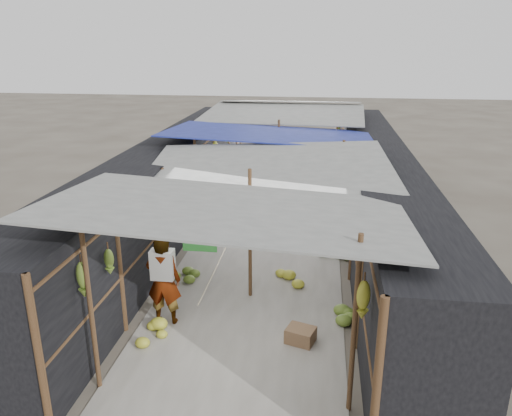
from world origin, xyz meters
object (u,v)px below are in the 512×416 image
at_px(crate_near, 300,336).
at_px(vendor_seated, 334,191).
at_px(vendor_elderly, 164,280).
at_px(black_basin, 308,187).
at_px(shopper_blue, 244,176).

distance_m(crate_near, vendor_seated, 7.48).
bearing_deg(vendor_seated, crate_near, -20.48).
distance_m(crate_near, vendor_elderly, 2.55).
bearing_deg(vendor_seated, black_basin, -169.36).
bearing_deg(shopper_blue, crate_near, -105.46).
xyz_separation_m(crate_near, black_basin, (-0.18, 9.09, -0.05)).
bearing_deg(shopper_blue, vendor_elderly, -122.55).
distance_m(black_basin, vendor_seated, 1.89).
relative_size(crate_near, black_basin, 0.79).
bearing_deg(shopper_blue, black_basin, -2.36).
relative_size(black_basin, vendor_elderly, 0.34).
bearing_deg(vendor_elderly, crate_near, 171.99).
bearing_deg(vendor_seated, vendor_elderly, -38.92).
height_order(crate_near, black_basin, crate_near).
bearing_deg(black_basin, crate_near, -88.88).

